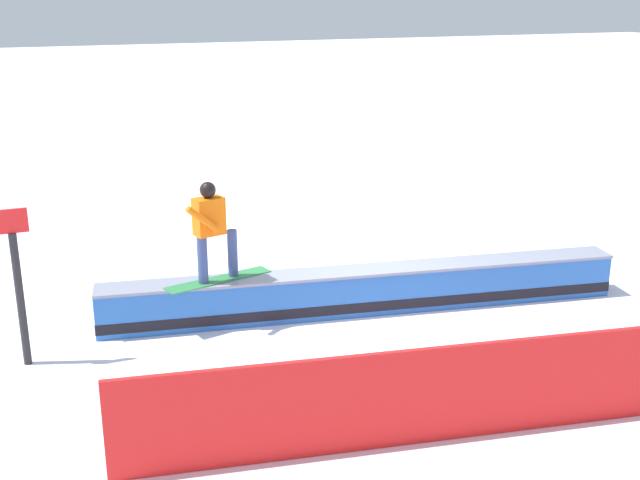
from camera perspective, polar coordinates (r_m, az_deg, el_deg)
The scene contains 5 objects.
ground_plane at distance 11.75m, azimuth 3.29°, elevation -5.16°, with size 120.00×120.00×0.00m, color white.
grind_box at distance 11.64m, azimuth 3.32°, elevation -3.79°, with size 7.68×1.77×0.67m.
snowboarder at distance 10.86m, azimuth -7.85°, elevation 0.85°, with size 1.58×0.65×1.43m.
safety_fence at distance 8.73m, azimuth 13.55°, elevation -10.25°, with size 8.35×0.06×1.08m, color red.
trail_marker at distance 10.43m, azimuth -20.98°, elevation -2.95°, with size 0.40×0.10×2.05m.
Camera 1 is at (4.66, 9.77, 4.57)m, focal length 44.25 mm.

